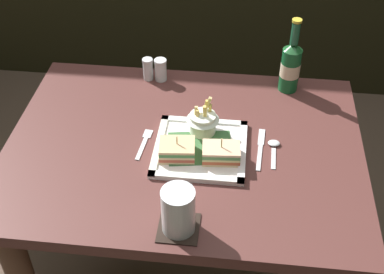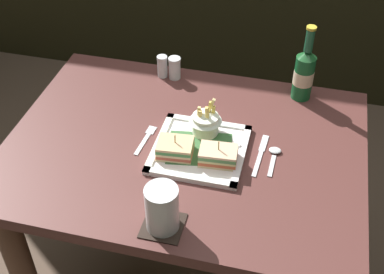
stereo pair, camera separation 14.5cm
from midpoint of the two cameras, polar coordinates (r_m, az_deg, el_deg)
dining_table at (r=1.60m, az=1.82°, el=-5.21°), size 1.02×0.76×0.77m
square_plate at (r=1.46m, az=3.69°, el=-1.52°), size 0.26×0.26×0.02m
sandwich_half_left at (r=1.42m, az=1.05°, el=-1.38°), size 0.10×0.09×0.07m
sandwich_half_right at (r=1.41m, az=5.85°, el=-2.16°), size 0.11×0.08×0.07m
fries_cup at (r=1.48m, az=4.29°, el=1.67°), size 0.10×0.10×0.11m
beer_bottle at (r=1.66m, az=14.72°, el=6.76°), size 0.06×0.06×0.25m
drink_coaster at (r=1.27m, az=0.07°, el=-9.90°), size 0.10×0.10×0.00m
water_glass at (r=1.23m, az=0.08°, el=-8.21°), size 0.08×0.08×0.12m
fork at (r=1.50m, az=-2.35°, el=-0.25°), size 0.03×0.13×0.00m
knife at (r=1.48m, az=10.38°, el=-1.90°), size 0.02×0.18×0.00m
spoon at (r=1.48m, az=11.85°, el=-1.98°), size 0.04×0.12×0.01m
salt_shaker at (r=1.74m, az=-0.89°, el=7.57°), size 0.03×0.03×0.08m
pepper_shaker at (r=1.73m, az=0.48°, el=7.38°), size 0.04×0.04×0.08m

